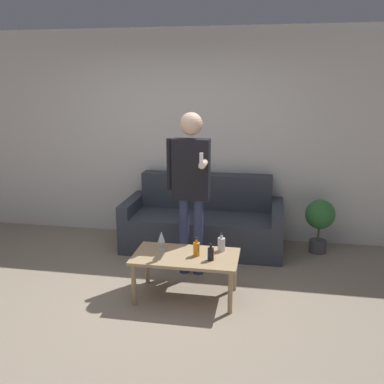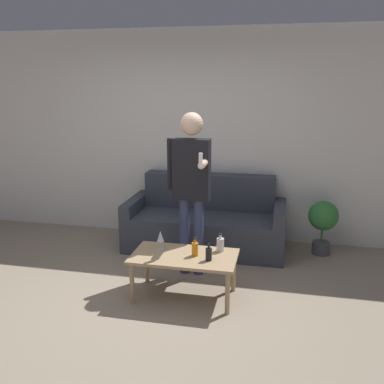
{
  "view_description": "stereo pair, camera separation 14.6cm",
  "coord_description": "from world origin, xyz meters",
  "views": [
    {
      "loc": [
        1.09,
        -3.33,
        2.04
      ],
      "look_at": [
        0.35,
        0.83,
        0.95
      ],
      "focal_mm": 40.0,
      "sensor_mm": 36.0,
      "label": 1
    },
    {
      "loc": [
        1.24,
        -3.3,
        2.04
      ],
      "look_at": [
        0.35,
        0.83,
        0.95
      ],
      "focal_mm": 40.0,
      "sensor_mm": 36.0,
      "label": 2
    }
  ],
  "objects": [
    {
      "name": "bottle_green",
      "position": [
        0.61,
        0.32,
        0.5
      ],
      "size": [
        0.06,
        0.06,
        0.16
      ],
      "color": "black",
      "rests_on": "coffee_table"
    },
    {
      "name": "wine_glass_near",
      "position": [
        0.1,
        0.49,
        0.57
      ],
      "size": [
        0.07,
        0.07,
        0.19
      ],
      "color": "silver",
      "rests_on": "coffee_table"
    },
    {
      "name": "couch",
      "position": [
        0.33,
        1.74,
        0.32
      ],
      "size": [
        1.95,
        0.84,
        0.89
      ],
      "color": "#383D47",
      "rests_on": "ground_plane"
    },
    {
      "name": "ground_plane",
      "position": [
        0.0,
        0.0,
        0.0
      ],
      "size": [
        16.0,
        16.0,
        0.0
      ],
      "primitive_type": "plane",
      "color": "gray"
    },
    {
      "name": "potted_plant",
      "position": [
        1.75,
        1.8,
        0.43
      ],
      "size": [
        0.36,
        0.36,
        0.67
      ],
      "color": "#4C4C51",
      "rests_on": "ground_plane"
    },
    {
      "name": "bottle_dark",
      "position": [
        0.47,
        0.4,
        0.51
      ],
      "size": [
        0.06,
        0.06,
        0.18
      ],
      "color": "orange",
      "rests_on": "coffee_table"
    },
    {
      "name": "coffee_table",
      "position": [
        0.36,
        0.39,
        0.39
      ],
      "size": [
        1.0,
        0.56,
        0.44
      ],
      "color": "tan",
      "rests_on": "ground_plane"
    },
    {
      "name": "bottle_orange",
      "position": [
        0.69,
        0.56,
        0.51
      ],
      "size": [
        0.07,
        0.07,
        0.18
      ],
      "color": "silver",
      "rests_on": "coffee_table"
    },
    {
      "name": "wall_back",
      "position": [
        0.0,
        2.17,
        1.35
      ],
      "size": [
        8.0,
        0.06,
        2.7
      ],
      "color": "silver",
      "rests_on": "ground_plane"
    },
    {
      "name": "person_standing_front",
      "position": [
        0.31,
        0.94,
        1.05
      ],
      "size": [
        0.45,
        0.43,
        1.75
      ],
      "color": "navy",
      "rests_on": "ground_plane"
    }
  ]
}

